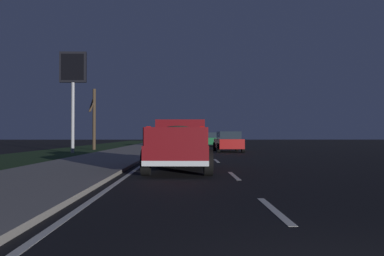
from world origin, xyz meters
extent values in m
plane|color=black|center=(27.00, 0.00, 0.00)|extent=(144.00, 144.00, 0.00)
cube|color=gray|center=(27.00, 5.70, 0.06)|extent=(108.00, 4.00, 0.12)
cube|color=#1E3819|center=(27.00, 10.70, 0.00)|extent=(108.00, 6.00, 0.01)
cube|color=silver|center=(4.27, 0.00, 0.00)|extent=(2.40, 0.14, 0.01)
cube|color=silver|center=(9.80, 0.00, 0.00)|extent=(2.40, 0.14, 0.01)
cube|color=silver|center=(16.77, 0.00, 0.00)|extent=(2.40, 0.14, 0.01)
cube|color=silver|center=(23.45, 0.00, 0.00)|extent=(2.40, 0.14, 0.01)
cube|color=silver|center=(29.35, 0.00, 0.00)|extent=(2.40, 0.14, 0.01)
cube|color=silver|center=(34.46, 0.00, 0.00)|extent=(2.40, 0.14, 0.01)
cube|color=silver|center=(41.35, 0.00, 0.00)|extent=(2.40, 0.14, 0.01)
cube|color=silver|center=(46.79, 0.00, 0.00)|extent=(2.40, 0.14, 0.01)
cube|color=silver|center=(52.53, 0.00, 0.00)|extent=(2.40, 0.14, 0.01)
cube|color=silver|center=(58.26, 0.00, 0.00)|extent=(2.40, 0.14, 0.01)
cube|color=silver|center=(63.95, 0.00, 0.00)|extent=(2.40, 0.14, 0.01)
cube|color=silver|center=(69.49, 0.00, 0.00)|extent=(2.40, 0.14, 0.01)
cube|color=silver|center=(75.82, 0.00, 0.00)|extent=(2.40, 0.14, 0.01)
cube|color=silver|center=(27.00, 3.40, 0.00)|extent=(108.00, 0.14, 0.01)
cube|color=maroon|center=(11.69, 1.75, 0.67)|extent=(5.47, 2.18, 0.60)
cube|color=maroon|center=(12.88, 1.71, 1.42)|extent=(2.22, 1.91, 0.90)
cube|color=#1E2833|center=(11.83, 1.75, 1.47)|extent=(0.09, 1.44, 0.50)
cube|color=maroon|center=(10.64, 2.73, 1.25)|extent=(3.02, 0.18, 0.56)
cube|color=maroon|center=(10.58, 0.85, 1.25)|extent=(3.02, 0.18, 0.56)
cube|color=maroon|center=(9.03, 1.84, 1.25)|extent=(0.14, 1.88, 0.56)
cube|color=silver|center=(9.03, 1.84, 0.45)|extent=(0.19, 2.00, 0.16)
cube|color=red|center=(9.07, 2.64, 1.45)|extent=(0.06, 0.14, 0.20)
cube|color=red|center=(9.01, 1.04, 1.45)|extent=(0.06, 0.14, 0.20)
ellipsoid|color=#4C422D|center=(10.61, 1.79, 1.29)|extent=(2.64, 1.61, 0.64)
sphere|color=silver|center=(11.12, 2.13, 1.15)|extent=(0.40, 0.40, 0.40)
sphere|color=beige|center=(10.00, 1.51, 1.13)|extent=(0.34, 0.34, 0.34)
cylinder|color=black|center=(13.50, 2.69, 0.42)|extent=(0.84, 0.28, 0.84)
cylinder|color=black|center=(13.44, 0.69, 0.42)|extent=(0.84, 0.28, 0.84)
cylinder|color=black|center=(9.94, 2.81, 0.42)|extent=(0.84, 0.28, 0.84)
cylinder|color=black|center=(9.87, 0.81, 0.42)|extent=(0.84, 0.28, 0.84)
cube|color=#B2B5BA|center=(37.66, 1.52, 0.63)|extent=(4.42, 1.85, 0.70)
cube|color=#1E2833|center=(37.41, 1.53, 1.26)|extent=(2.48, 1.61, 0.56)
cylinder|color=black|center=(39.17, 2.41, 0.34)|extent=(0.68, 0.22, 0.68)
cylinder|color=black|center=(39.15, 0.61, 0.34)|extent=(0.68, 0.22, 0.68)
cylinder|color=black|center=(36.17, 2.44, 0.34)|extent=(0.68, 0.22, 0.68)
cylinder|color=black|center=(36.15, 0.64, 0.34)|extent=(0.68, 0.22, 0.68)
cube|color=red|center=(35.51, 1.55, 0.68)|extent=(0.10, 1.51, 0.10)
cube|color=maroon|center=(26.95, -1.71, 0.63)|extent=(4.44, 1.89, 0.70)
cube|color=#1E2833|center=(26.70, -1.71, 1.26)|extent=(2.50, 1.64, 0.56)
cylinder|color=black|center=(28.42, -0.78, 0.34)|extent=(0.68, 0.22, 0.68)
cylinder|color=black|center=(28.46, -2.58, 0.34)|extent=(0.68, 0.22, 0.68)
cylinder|color=black|center=(25.43, -0.84, 0.34)|extent=(0.68, 0.22, 0.68)
cylinder|color=black|center=(25.47, -2.64, 0.34)|extent=(0.68, 0.22, 0.68)
cube|color=red|center=(24.80, -1.75, 0.68)|extent=(0.11, 1.51, 0.10)
cube|color=#14592D|center=(39.44, -1.57, 0.63)|extent=(4.44, 1.90, 0.70)
cube|color=#1E2833|center=(39.19, -1.58, 1.26)|extent=(2.50, 1.64, 0.56)
cylinder|color=black|center=(40.92, -0.64, 0.34)|extent=(0.68, 0.22, 0.68)
cylinder|color=black|center=(40.96, -2.43, 0.34)|extent=(0.68, 0.22, 0.68)
cylinder|color=black|center=(37.93, -0.70, 0.34)|extent=(0.68, 0.22, 0.68)
cylinder|color=black|center=(37.97, -2.50, 0.34)|extent=(0.68, 0.22, 0.68)
cube|color=red|center=(37.29, -1.62, 0.68)|extent=(0.11, 1.51, 0.10)
cylinder|color=#99999E|center=(25.06, 9.59, 3.61)|extent=(0.24, 0.24, 7.23)
cube|color=black|center=(25.06, 9.59, 6.13)|extent=(0.24, 1.90, 2.20)
cube|color=black|center=(24.93, 9.59, 6.13)|extent=(0.04, 1.60, 1.87)
cylinder|color=#423323|center=(31.17, 9.53, 2.65)|extent=(0.28, 0.28, 5.30)
cylinder|color=#423323|center=(30.91, 9.63, 3.79)|extent=(0.62, 0.30, 1.09)
cylinder|color=#423323|center=(30.87, 9.68, 3.71)|extent=(0.68, 0.40, 0.95)
cylinder|color=#423323|center=(31.53, 9.84, 4.09)|extent=(0.79, 0.72, 1.50)
camera|label=1|loc=(-2.37, 1.53, 1.31)|focal=35.92mm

